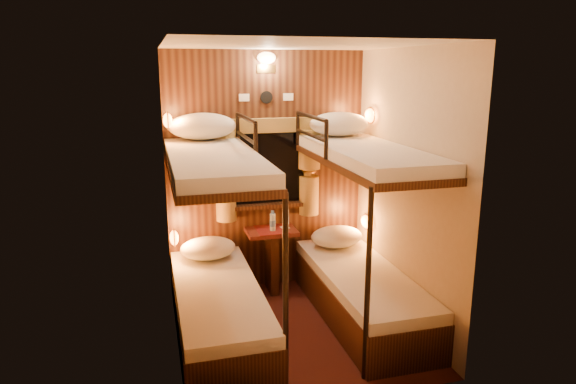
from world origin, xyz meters
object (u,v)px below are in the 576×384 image
object	(u,v)px
bunk_right	(362,260)
bottle_left	(273,222)
bunk_left	(217,274)
bottle_right	(286,219)
table	(272,252)

from	to	relation	value
bunk_right	bottle_left	xyz separation A→B (m)	(-0.64, 0.74, 0.18)
bunk_left	bottle_right	distance (m)	1.13
bunk_left	bottle_left	xyz separation A→B (m)	(0.65, 0.74, 0.18)
table	bunk_left	bearing A→B (deg)	-129.67
bunk_right	table	xyz separation A→B (m)	(-0.65, 0.78, -0.14)
bunk_right	bottle_right	size ratio (longest dim) A/B	8.05
bottle_left	bottle_right	size ratio (longest dim) A/B	0.88
bunk_left	bottle_right	bearing A→B (deg)	44.36
table	bottle_right	size ratio (longest dim) A/B	2.77
table	bottle_left	size ratio (longest dim) A/B	3.15
bunk_left	table	xyz separation A→B (m)	(0.65, 0.78, -0.14)
bunk_right	bottle_left	bearing A→B (deg)	130.79
bottle_left	bottle_right	distance (m)	0.14
table	bottle_left	distance (m)	0.33
bunk_right	table	distance (m)	1.02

